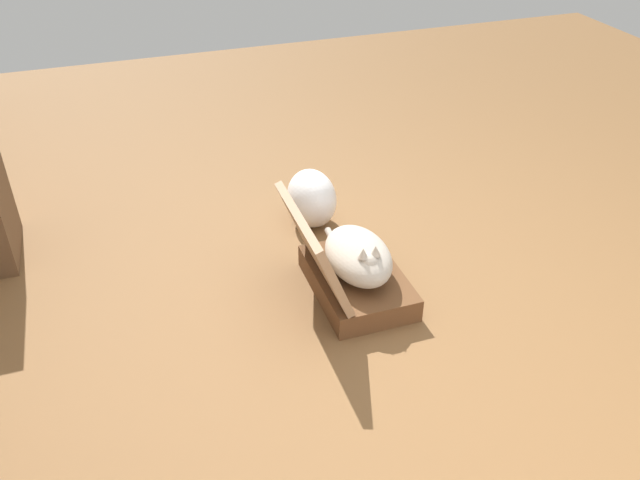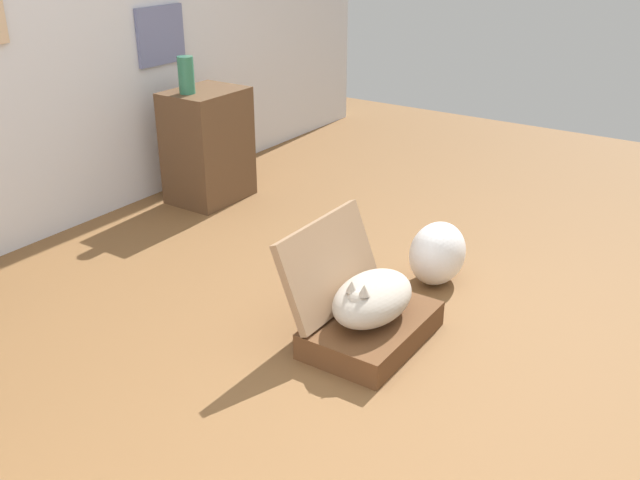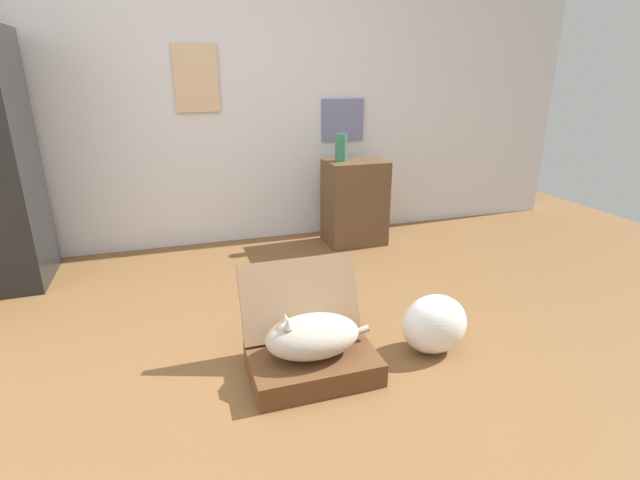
{
  "view_description": "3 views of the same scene",
  "coord_description": "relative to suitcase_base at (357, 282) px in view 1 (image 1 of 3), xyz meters",
  "views": [
    {
      "loc": [
        -2.1,
        1.11,
        1.94
      ],
      "look_at": [
        0.21,
        0.32,
        0.29
      ],
      "focal_mm": 37.1,
      "sensor_mm": 36.0,
      "label": 1
    },
    {
      "loc": [
        -2.1,
        -1.09,
        1.64
      ],
      "look_at": [
        0.09,
        0.38,
        0.44
      ],
      "focal_mm": 40.05,
      "sensor_mm": 36.0,
      "label": 2
    },
    {
      "loc": [
        -0.4,
        -1.63,
        1.33
      ],
      "look_at": [
        0.33,
        0.62,
        0.5
      ],
      "focal_mm": 26.32,
      "sensor_mm": 36.0,
      "label": 3
    }
  ],
  "objects": [
    {
      "name": "plastic_bag_white",
      "position": [
        0.64,
        0.01,
        0.1
      ],
      "size": [
        0.34,
        0.25,
        0.31
      ],
      "primitive_type": "ellipsoid",
      "color": "white",
      "rests_on": "ground"
    },
    {
      "name": "cat",
      "position": [
        -0.0,
        0.0,
        0.15
      ],
      "size": [
        0.52,
        0.28,
        0.22
      ],
      "color": "#B2A899",
      "rests_on": "suitcase_base"
    },
    {
      "name": "ground_plane",
      "position": [
        -0.15,
        -0.16,
        -0.06
      ],
      "size": [
        7.68,
        7.68,
        0.0
      ],
      "primitive_type": "plane",
      "color": "brown",
      "rests_on": "ground"
    },
    {
      "name": "suitcase_lid",
      "position": [
        0.0,
        0.21,
        0.24
      ],
      "size": [
        0.59,
        0.18,
        0.38
      ],
      "primitive_type": "cube",
      "rotation": [
        1.19,
        0.0,
        0.0
      ],
      "color": "#9B7756",
      "rests_on": "suitcase_base"
    },
    {
      "name": "suitcase_base",
      "position": [
        0.0,
        0.0,
        0.0
      ],
      "size": [
        0.59,
        0.39,
        0.11
      ],
      "primitive_type": "cube",
      "color": "brown",
      "rests_on": "ground"
    }
  ]
}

